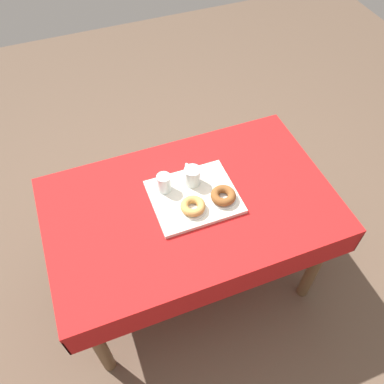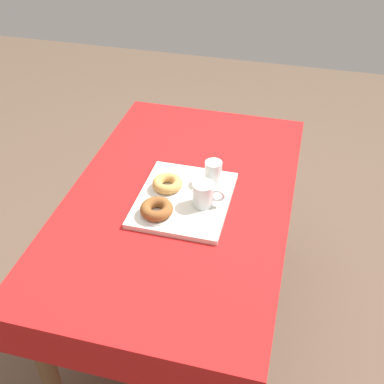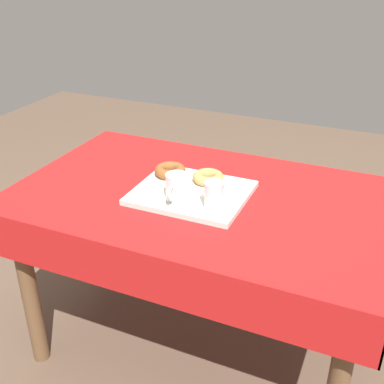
{
  "view_description": "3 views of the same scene",
  "coord_description": "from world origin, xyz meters",
  "px_view_note": "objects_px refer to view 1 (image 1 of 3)",
  "views": [
    {
      "loc": [
        0.39,
        1.04,
        2.21
      ],
      "look_at": [
        -0.02,
        -0.02,
        0.79
      ],
      "focal_mm": 37.59,
      "sensor_mm": 36.0,
      "label": 1
    },
    {
      "loc": [
        -1.33,
        -0.39,
        1.86
      ],
      "look_at": [
        -0.02,
        -0.05,
        0.78
      ],
      "focal_mm": 44.67,
      "sensor_mm": 36.0,
      "label": 2
    },
    {
      "loc": [
        0.58,
        -1.41,
        1.53
      ],
      "look_at": [
        -0.01,
        -0.06,
        0.76
      ],
      "focal_mm": 45.11,
      "sensor_mm": 36.0,
      "label": 3
    }
  ],
  "objects_px": {
    "donut_plate_left": "(193,209)",
    "sugar_donut_right": "(223,195)",
    "sugar_donut_left": "(193,206)",
    "tea_mug_left": "(192,176)",
    "serving_tray": "(194,197)",
    "dining_table": "(191,217)",
    "water_glass_near": "(164,183)",
    "donut_plate_right": "(223,199)"
  },
  "relations": [
    {
      "from": "donut_plate_right",
      "to": "sugar_donut_right",
      "type": "xyz_separation_m",
      "value": [
        0.0,
        0.0,
        0.02
      ]
    },
    {
      "from": "dining_table",
      "to": "sugar_donut_right",
      "type": "distance_m",
      "value": 0.21
    },
    {
      "from": "tea_mug_left",
      "to": "donut_plate_left",
      "type": "relative_size",
      "value": 0.96
    },
    {
      "from": "serving_tray",
      "to": "sugar_donut_left",
      "type": "height_order",
      "value": "sugar_donut_left"
    },
    {
      "from": "dining_table",
      "to": "water_glass_near",
      "type": "bearing_deg",
      "value": -50.63
    },
    {
      "from": "serving_tray",
      "to": "tea_mug_left",
      "type": "xyz_separation_m",
      "value": [
        -0.02,
        -0.08,
        0.05
      ]
    },
    {
      "from": "sugar_donut_left",
      "to": "serving_tray",
      "type": "bearing_deg",
      "value": -114.49
    },
    {
      "from": "dining_table",
      "to": "sugar_donut_left",
      "type": "relative_size",
      "value": 11.86
    },
    {
      "from": "dining_table",
      "to": "donut_plate_right",
      "type": "bearing_deg",
      "value": 163.85
    },
    {
      "from": "serving_tray",
      "to": "sugar_donut_left",
      "type": "bearing_deg",
      "value": 65.51
    },
    {
      "from": "donut_plate_left",
      "to": "sugar_donut_left",
      "type": "distance_m",
      "value": 0.02
    },
    {
      "from": "serving_tray",
      "to": "tea_mug_left",
      "type": "bearing_deg",
      "value": -104.69
    },
    {
      "from": "sugar_donut_left",
      "to": "sugar_donut_right",
      "type": "height_order",
      "value": "sugar_donut_right"
    },
    {
      "from": "donut_plate_left",
      "to": "sugar_donut_left",
      "type": "bearing_deg",
      "value": 0.0
    },
    {
      "from": "dining_table",
      "to": "donut_plate_left",
      "type": "distance_m",
      "value": 0.14
    },
    {
      "from": "dining_table",
      "to": "sugar_donut_left",
      "type": "distance_m",
      "value": 0.16
    },
    {
      "from": "donut_plate_right",
      "to": "sugar_donut_left",
      "type": "bearing_deg",
      "value": 2.24
    },
    {
      "from": "sugar_donut_right",
      "to": "water_glass_near",
      "type": "bearing_deg",
      "value": -32.86
    },
    {
      "from": "donut_plate_left",
      "to": "sugar_donut_right",
      "type": "relative_size",
      "value": 1.05
    },
    {
      "from": "dining_table",
      "to": "serving_tray",
      "type": "distance_m",
      "value": 0.12
    },
    {
      "from": "sugar_donut_left",
      "to": "donut_plate_left",
      "type": "bearing_deg",
      "value": 0.0
    },
    {
      "from": "sugar_donut_left",
      "to": "donut_plate_right",
      "type": "bearing_deg",
      "value": -177.76
    },
    {
      "from": "water_glass_near",
      "to": "sugar_donut_right",
      "type": "bearing_deg",
      "value": 147.14
    },
    {
      "from": "sugar_donut_left",
      "to": "water_glass_near",
      "type": "bearing_deg",
      "value": -62.07
    },
    {
      "from": "sugar_donut_left",
      "to": "donut_plate_right",
      "type": "distance_m",
      "value": 0.15
    },
    {
      "from": "water_glass_near",
      "to": "sugar_donut_right",
      "type": "relative_size",
      "value": 0.79
    },
    {
      "from": "sugar_donut_left",
      "to": "dining_table",
      "type": "bearing_deg",
      "value": -97.77
    },
    {
      "from": "tea_mug_left",
      "to": "donut_plate_left",
      "type": "bearing_deg",
      "value": 70.44
    },
    {
      "from": "dining_table",
      "to": "donut_plate_right",
      "type": "xyz_separation_m",
      "value": [
        -0.14,
        0.04,
        0.13
      ]
    },
    {
      "from": "tea_mug_left",
      "to": "serving_tray",
      "type": "bearing_deg",
      "value": 75.31
    },
    {
      "from": "dining_table",
      "to": "water_glass_near",
      "type": "relative_size",
      "value": 14.56
    },
    {
      "from": "dining_table",
      "to": "donut_plate_left",
      "type": "relative_size",
      "value": 10.92
    },
    {
      "from": "tea_mug_left",
      "to": "sugar_donut_right",
      "type": "distance_m",
      "value": 0.17
    },
    {
      "from": "sugar_donut_right",
      "to": "tea_mug_left",
      "type": "bearing_deg",
      "value": -56.54
    },
    {
      "from": "donut_plate_left",
      "to": "sugar_donut_right",
      "type": "height_order",
      "value": "sugar_donut_right"
    },
    {
      "from": "dining_table",
      "to": "donut_plate_right",
      "type": "relative_size",
      "value": 10.92
    },
    {
      "from": "donut_plate_left",
      "to": "sugar_donut_left",
      "type": "height_order",
      "value": "sugar_donut_left"
    },
    {
      "from": "donut_plate_left",
      "to": "sugar_donut_right",
      "type": "distance_m",
      "value": 0.15
    },
    {
      "from": "sugar_donut_left",
      "to": "donut_plate_right",
      "type": "height_order",
      "value": "sugar_donut_left"
    },
    {
      "from": "serving_tray",
      "to": "donut_plate_right",
      "type": "height_order",
      "value": "donut_plate_right"
    },
    {
      "from": "tea_mug_left",
      "to": "water_glass_near",
      "type": "distance_m",
      "value": 0.14
    },
    {
      "from": "water_glass_near",
      "to": "donut_plate_right",
      "type": "distance_m",
      "value": 0.28
    }
  ]
}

